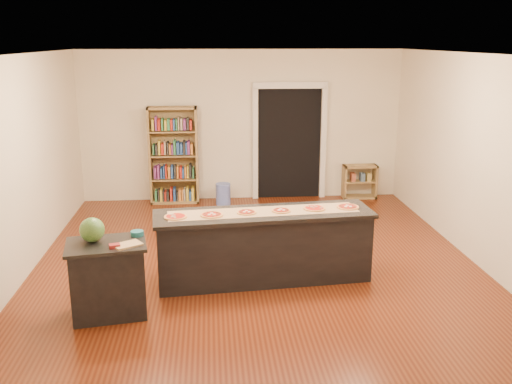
{
  "coord_description": "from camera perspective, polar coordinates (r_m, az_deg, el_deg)",
  "views": [
    {
      "loc": [
        -0.6,
        -7.13,
        2.99
      ],
      "look_at": [
        0.0,
        0.2,
        1.0
      ],
      "focal_mm": 40.0,
      "sensor_mm": 36.0,
      "label": 1
    }
  ],
  "objects": [
    {
      "name": "pizza_f",
      "position": [
        7.35,
        9.15,
        -1.47
      ],
      "size": [
        0.29,
        0.29,
        0.02
      ],
      "color": "tan",
      "rests_on": "kitchen_island"
    },
    {
      "name": "low_shelf",
      "position": [
        11.15,
        10.31,
        1.04
      ],
      "size": [
        0.65,
        0.28,
        0.65
      ],
      "primitive_type": "cube",
      "color": "#997C4A",
      "rests_on": "ground"
    },
    {
      "name": "package_teal",
      "position": [
        6.55,
        -11.81,
        -4.06
      ],
      "size": [
        0.15,
        0.15,
        0.05
      ],
      "primitive_type": "cylinder",
      "color": "#195966",
      "rests_on": "side_counter"
    },
    {
      "name": "pizza_a",
      "position": [
        6.93,
        -8.04,
        -2.45
      ],
      "size": [
        0.27,
        0.27,
        0.02
      ],
      "color": "tan",
      "rests_on": "kitchen_island"
    },
    {
      "name": "pizza_b",
      "position": [
        6.96,
        -4.45,
        -2.28
      ],
      "size": [
        0.28,
        0.28,
        0.02
      ],
      "color": "tan",
      "rests_on": "kitchen_island"
    },
    {
      "name": "doorway",
      "position": [
        10.85,
        3.35,
        5.62
      ],
      "size": [
        1.4,
        0.09,
        2.21
      ],
      "color": "black",
      "rests_on": "room"
    },
    {
      "name": "pizza_d",
      "position": [
        7.11,
        2.53,
        -1.86
      ],
      "size": [
        0.26,
        0.26,
        0.02
      ],
      "color": "tan",
      "rests_on": "kitchen_island"
    },
    {
      "name": "pizza_e",
      "position": [
        7.24,
        5.86,
        -1.62
      ],
      "size": [
        0.27,
        0.27,
        0.02
      ],
      "color": "tan",
      "rests_on": "kitchen_island"
    },
    {
      "name": "kraft_paper",
      "position": [
        7.1,
        0.76,
        -1.97
      ],
      "size": [
        2.4,
        0.64,
        0.0
      ],
      "primitive_type": "cube",
      "rotation": [
        0.0,
        0.0,
        0.09
      ],
      "color": "#996F4F",
      "rests_on": "kitchen_island"
    },
    {
      "name": "waste_bin",
      "position": [
        10.58,
        -3.3,
        -0.2
      ],
      "size": [
        0.27,
        0.27,
        0.4
      ],
      "primitive_type": "cylinder",
      "color": "#5E75D2",
      "rests_on": "ground"
    },
    {
      "name": "side_counter",
      "position": [
        6.56,
        -14.55,
        -8.39
      ],
      "size": [
        0.85,
        0.62,
        0.84
      ],
      "rotation": [
        0.0,
        0.0,
        0.16
      ],
      "color": "black",
      "rests_on": "ground"
    },
    {
      "name": "room",
      "position": [
        7.33,
        0.13,
        2.61
      ],
      "size": [
        6.0,
        7.0,
        2.8
      ],
      "color": "#EEE2C8",
      "rests_on": "ground"
    },
    {
      "name": "bookshelf",
      "position": [
        10.65,
        -8.24,
        3.64
      ],
      "size": [
        0.9,
        0.32,
        1.79
      ],
      "primitive_type": "cube",
      "color": "#997C4A",
      "rests_on": "ground"
    },
    {
      "name": "kitchen_island",
      "position": [
        7.23,
        0.77,
        -5.4
      ],
      "size": [
        2.73,
        0.74,
        0.9
      ],
      "rotation": [
        0.0,
        0.0,
        0.09
      ],
      "color": "black",
      "rests_on": "ground"
    },
    {
      "name": "pizza_c",
      "position": [
        7.04,
        -0.95,
        -2.03
      ],
      "size": [
        0.25,
        0.25,
        0.02
      ],
      "color": "tan",
      "rests_on": "kitchen_island"
    },
    {
      "name": "cutting_board",
      "position": [
        6.28,
        -12.74,
        -5.16
      ],
      "size": [
        0.35,
        0.32,
        0.02
      ],
      "primitive_type": "cube",
      "rotation": [
        0.0,
        0.0,
        0.57
      ],
      "color": "tan",
      "rests_on": "side_counter"
    },
    {
      "name": "package_red",
      "position": [
        6.24,
        -13.95,
        -5.25
      ],
      "size": [
        0.13,
        0.11,
        0.04
      ],
      "primitive_type": "cube",
      "rotation": [
        0.0,
        0.0,
        0.29
      ],
      "color": "maroon",
      "rests_on": "side_counter"
    },
    {
      "name": "watermelon",
      "position": [
        6.45,
        -16.08,
        -3.65
      ],
      "size": [
        0.27,
        0.27,
        0.27
      ],
      "primitive_type": "sphere",
      "color": "#144214",
      "rests_on": "side_counter"
    }
  ]
}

